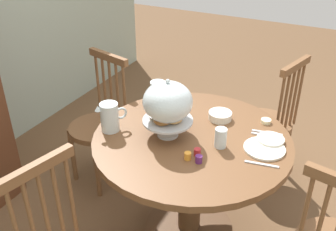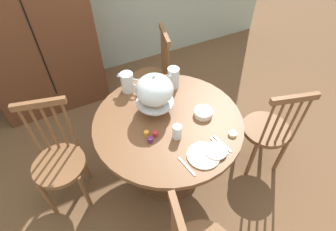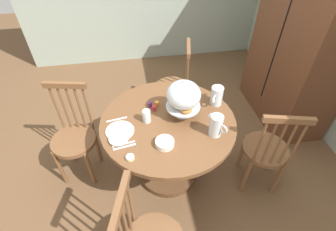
{
  "view_description": "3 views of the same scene",
  "coord_description": "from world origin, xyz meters",
  "px_view_note": "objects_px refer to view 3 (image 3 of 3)",
  "views": [
    {
      "loc": [
        -1.7,
        -0.74,
        1.92
      ],
      "look_at": [
        -0.03,
        0.1,
        0.84
      ],
      "focal_mm": 41.37,
      "sensor_mm": 36.0,
      "label": 1
    },
    {
      "loc": [
        -0.64,
        -1.26,
        2.2
      ],
      "look_at": [
        -0.03,
        -0.05,
        0.79
      ],
      "focal_mm": 28.85,
      "sensor_mm": 36.0,
      "label": 2
    },
    {
      "loc": [
        1.43,
        -0.3,
        2.13
      ],
      "look_at": [
        -0.03,
        -0.05,
        0.79
      ],
      "focal_mm": 26.59,
      "sensor_mm": 36.0,
      "label": 3
    }
  ],
  "objects_px": {
    "china_plate_large": "(120,131)",
    "pastry_stand_with_dome": "(184,96)",
    "wooden_armoire": "(304,40)",
    "windsor_chair_facing_door": "(75,138)",
    "windsor_chair_near_window": "(266,151)",
    "cereal_bowl": "(165,143)",
    "milk_pitcher": "(217,96)",
    "orange_juice_pitcher": "(216,126)",
    "butter_dish": "(130,157)",
    "china_plate_small": "(119,138)",
    "drinking_glass": "(147,116)",
    "dining_table": "(168,139)",
    "windsor_chair_by_cabinet": "(174,87)"
  },
  "relations": [
    {
      "from": "china_plate_large",
      "to": "pastry_stand_with_dome",
      "type": "bearing_deg",
      "value": 101.38
    },
    {
      "from": "pastry_stand_with_dome",
      "to": "orange_juice_pitcher",
      "type": "relative_size",
      "value": 1.9
    },
    {
      "from": "windsor_chair_facing_door",
      "to": "drinking_glass",
      "type": "height_order",
      "value": "windsor_chair_facing_door"
    },
    {
      "from": "wooden_armoire",
      "to": "milk_pitcher",
      "type": "height_order",
      "value": "wooden_armoire"
    },
    {
      "from": "windsor_chair_near_window",
      "to": "cereal_bowl",
      "type": "bearing_deg",
      "value": -88.12
    },
    {
      "from": "drinking_glass",
      "to": "butter_dish",
      "type": "distance_m",
      "value": 0.39
    },
    {
      "from": "orange_juice_pitcher",
      "to": "china_plate_small",
      "type": "relative_size",
      "value": 1.21
    },
    {
      "from": "windsor_chair_by_cabinet",
      "to": "windsor_chair_facing_door",
      "type": "distance_m",
      "value": 1.22
    },
    {
      "from": "cereal_bowl",
      "to": "drinking_glass",
      "type": "bearing_deg",
      "value": -159.72
    },
    {
      "from": "windsor_chair_facing_door",
      "to": "drinking_glass",
      "type": "xyz_separation_m",
      "value": [
        0.19,
        0.66,
        0.34
      ]
    },
    {
      "from": "cereal_bowl",
      "to": "orange_juice_pitcher",
      "type": "bearing_deg",
      "value": 96.64
    },
    {
      "from": "milk_pitcher",
      "to": "china_plate_large",
      "type": "distance_m",
      "value": 0.87
    },
    {
      "from": "orange_juice_pitcher",
      "to": "butter_dish",
      "type": "height_order",
      "value": "orange_juice_pitcher"
    },
    {
      "from": "cereal_bowl",
      "to": "china_plate_large",
      "type": "bearing_deg",
      "value": -121.4
    },
    {
      "from": "dining_table",
      "to": "windsor_chair_by_cabinet",
      "type": "height_order",
      "value": "windsor_chair_by_cabinet"
    },
    {
      "from": "windsor_chair_by_cabinet",
      "to": "china_plate_small",
      "type": "height_order",
      "value": "windsor_chair_by_cabinet"
    },
    {
      "from": "pastry_stand_with_dome",
      "to": "windsor_chair_by_cabinet",
      "type": "bearing_deg",
      "value": 173.79
    },
    {
      "from": "dining_table",
      "to": "pastry_stand_with_dome",
      "type": "height_order",
      "value": "pastry_stand_with_dome"
    },
    {
      "from": "china_plate_large",
      "to": "windsor_chair_near_window",
      "type": "bearing_deg",
      "value": 82.18
    },
    {
      "from": "windsor_chair_facing_door",
      "to": "butter_dish",
      "type": "bearing_deg",
      "value": 42.83
    },
    {
      "from": "china_plate_small",
      "to": "windsor_chair_near_window",
      "type": "bearing_deg",
      "value": 86.38
    },
    {
      "from": "windsor_chair_facing_door",
      "to": "milk_pitcher",
      "type": "height_order",
      "value": "windsor_chair_facing_door"
    },
    {
      "from": "china_plate_small",
      "to": "cereal_bowl",
      "type": "xyz_separation_m",
      "value": [
        0.11,
        0.33,
        0.01
      ]
    },
    {
      "from": "wooden_armoire",
      "to": "pastry_stand_with_dome",
      "type": "xyz_separation_m",
      "value": [
        0.66,
        -1.41,
        -0.05
      ]
    },
    {
      "from": "dining_table",
      "to": "pastry_stand_with_dome",
      "type": "distance_m",
      "value": 0.45
    },
    {
      "from": "windsor_chair_near_window",
      "to": "orange_juice_pitcher",
      "type": "distance_m",
      "value": 0.62
    },
    {
      "from": "milk_pitcher",
      "to": "drinking_glass",
      "type": "bearing_deg",
      "value": -78.67
    },
    {
      "from": "windsor_chair_near_window",
      "to": "milk_pitcher",
      "type": "relative_size",
      "value": 5.72
    },
    {
      "from": "pastry_stand_with_dome",
      "to": "drinking_glass",
      "type": "distance_m",
      "value": 0.34
    },
    {
      "from": "windsor_chair_near_window",
      "to": "dining_table",
      "type": "bearing_deg",
      "value": -105.64
    },
    {
      "from": "milk_pitcher",
      "to": "cereal_bowl",
      "type": "bearing_deg",
      "value": -52.25
    },
    {
      "from": "butter_dish",
      "to": "windsor_chair_near_window",
      "type": "bearing_deg",
      "value": 95.48
    },
    {
      "from": "dining_table",
      "to": "windsor_chair_by_cabinet",
      "type": "relative_size",
      "value": 1.14
    },
    {
      "from": "dining_table",
      "to": "windsor_chair_by_cabinet",
      "type": "xyz_separation_m",
      "value": [
        -0.83,
        0.22,
        -0.05
      ]
    },
    {
      "from": "drinking_glass",
      "to": "butter_dish",
      "type": "xyz_separation_m",
      "value": [
        0.36,
        -0.16,
        -0.04
      ]
    },
    {
      "from": "windsor_chair_near_window",
      "to": "butter_dish",
      "type": "distance_m",
      "value": 1.19
    },
    {
      "from": "milk_pitcher",
      "to": "butter_dish",
      "type": "bearing_deg",
      "value": -58.15
    },
    {
      "from": "windsor_chair_near_window",
      "to": "drinking_glass",
      "type": "xyz_separation_m",
      "value": [
        -0.25,
        -1.0,
        0.34
      ]
    },
    {
      "from": "pastry_stand_with_dome",
      "to": "drinking_glass",
      "type": "height_order",
      "value": "pastry_stand_with_dome"
    },
    {
      "from": "wooden_armoire",
      "to": "drinking_glass",
      "type": "distance_m",
      "value": 1.86
    },
    {
      "from": "windsor_chair_near_window",
      "to": "china_plate_small",
      "type": "height_order",
      "value": "windsor_chair_near_window"
    },
    {
      "from": "wooden_armoire",
      "to": "windsor_chair_facing_door",
      "type": "bearing_deg",
      "value": -78.19
    },
    {
      "from": "windsor_chair_by_cabinet",
      "to": "windsor_chair_facing_door",
      "type": "xyz_separation_m",
      "value": [
        0.63,
        -1.05,
        0.0
      ]
    },
    {
      "from": "china_plate_small",
      "to": "wooden_armoire",
      "type": "bearing_deg",
      "value": 113.67
    },
    {
      "from": "milk_pitcher",
      "to": "pastry_stand_with_dome",
      "type": "bearing_deg",
      "value": -72.64
    },
    {
      "from": "windsor_chair_near_window",
      "to": "windsor_chair_facing_door",
      "type": "relative_size",
      "value": 1.0
    },
    {
      "from": "windsor_chair_facing_door",
      "to": "china_plate_large",
      "type": "xyz_separation_m",
      "value": [
        0.27,
        0.44,
        0.29
      ]
    },
    {
      "from": "windsor_chair_facing_door",
      "to": "wooden_armoire",
      "type": "bearing_deg",
      "value": 101.81
    },
    {
      "from": "wooden_armoire",
      "to": "windsor_chair_near_window",
      "type": "bearing_deg",
      "value": -37.79
    },
    {
      "from": "wooden_armoire",
      "to": "butter_dish",
      "type": "height_order",
      "value": "wooden_armoire"
    }
  ]
}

